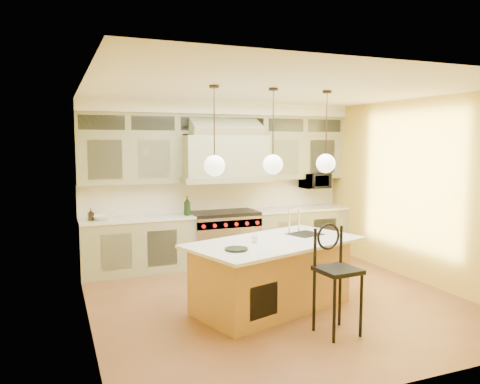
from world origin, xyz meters
name	(u,v)px	position (x,y,z in m)	size (l,w,h in m)	color
floor	(276,300)	(0.00, 0.00, 0.00)	(5.00, 5.00, 0.00)	brown
ceiling	(278,90)	(0.00, 0.00, 2.90)	(5.00, 5.00, 0.00)	white
wall_back	(217,183)	(0.00, 2.50, 1.45)	(5.00, 5.00, 0.00)	gold
wall_front	(404,229)	(0.00, -2.50, 1.45)	(5.00, 5.00, 0.00)	gold
wall_left	(86,207)	(-2.50, 0.00, 1.45)	(5.00, 5.00, 0.00)	gold
wall_right	(420,191)	(2.50, 0.00, 1.45)	(5.00, 5.00, 0.00)	gold
back_cabinetry	(222,185)	(0.00, 2.23, 1.43)	(5.00, 0.77, 2.90)	gray
range	(224,237)	(0.00, 2.14, 0.49)	(1.20, 0.74, 0.96)	silver
kitchen_island	(272,273)	(-0.18, -0.25, 0.47)	(2.56, 1.86, 1.35)	#AA793C
counter_stool	(336,271)	(0.13, -1.27, 0.73)	(0.48, 0.48, 1.27)	black
microwave	(315,181)	(1.95, 2.25, 1.45)	(0.54, 0.37, 0.30)	black
oil_bottle_a	(187,206)	(-0.70, 2.08, 1.11)	(0.13, 0.13, 0.34)	black
oil_bottle_b	(91,215)	(-2.30, 2.15, 1.04)	(0.09, 0.09, 0.19)	black
fruit_bowl	(102,217)	(-2.12, 2.15, 0.98)	(0.31, 0.31, 0.08)	white
cup	(255,239)	(-0.46, -0.30, 0.96)	(0.09, 0.09, 0.09)	silver
pendant_left	(214,163)	(-0.99, -0.25, 1.95)	(0.26, 0.26, 1.11)	#2D2319
pendant_center	(273,162)	(-0.19, -0.25, 1.95)	(0.26, 0.26, 1.11)	#2D2319
pendant_right	(326,161)	(0.61, -0.25, 1.95)	(0.26, 0.26, 1.11)	#2D2319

